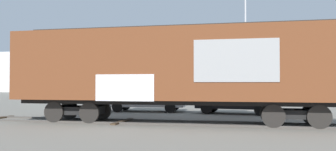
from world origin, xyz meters
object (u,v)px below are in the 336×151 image
Objects in this scene: freight_car at (179,67)px; parked_car_black at (234,100)px; flagpole at (246,26)px; parked_car_silver at (145,97)px.

parked_car_black is at bearing 70.67° from freight_car.
parked_car_silver is (-6.05, -3.94, -4.88)m from flagpole.
flagpole is at bearing 33.11° from parked_car_silver.
parked_car_silver is 1.09× the size of parked_car_black.
freight_car is at bearing -109.33° from parked_car_black.
flagpole is at bearing 82.76° from parked_car_black.
freight_car is 10.85m from flagpole.
parked_car_silver is at bearing 119.94° from freight_car.
flagpole reaches higher than freight_car.
parked_car_silver is 5.51m from parked_car_black.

